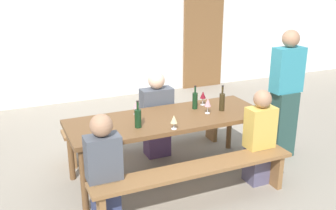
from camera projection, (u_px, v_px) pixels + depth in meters
The scene contains 18 objects.
ground_plane at pixel (168, 174), 4.75m from camera, with size 24.00×24.00×0.00m, color gray.
back_wall at pixel (94, 15), 7.22m from camera, with size 14.00×0.20×3.20m, color white.
wooden_door at pixel (203, 38), 8.14m from camera, with size 0.90×0.06×2.10m, color brown.
tasting_table at pixel (168, 123), 4.53m from camera, with size 2.34×0.84×0.75m.
bench_near at pixel (196, 175), 4.01m from camera, with size 2.24×0.30×0.45m.
bench_far at pixel (147, 127), 5.25m from camera, with size 2.24×0.30×0.45m.
wine_bottle_0 at pixel (195, 100), 4.76m from camera, with size 0.06×0.06×0.29m.
wine_bottle_1 at pixel (138, 118), 4.17m from camera, with size 0.08×0.08×0.30m.
wine_bottle_2 at pixel (222, 101), 4.69m from camera, with size 0.07×0.07×0.32m.
wine_glass_0 at pixel (203, 95), 4.89m from camera, with size 0.08×0.08×0.18m.
wine_glass_1 at pixel (174, 120), 4.12m from camera, with size 0.08×0.08×0.16m.
wine_glass_2 at pixel (136, 106), 4.57m from camera, with size 0.07×0.07×0.15m.
wine_glass_3 at pixel (208, 103), 4.59m from camera, with size 0.08×0.08×0.19m.
wine_glass_4 at pixel (102, 127), 3.92m from camera, with size 0.07×0.07×0.16m.
seated_guest_near_0 at pixel (104, 170), 3.72m from camera, with size 0.34×0.24×1.11m.
seated_guest_near_1 at pixel (259, 139), 4.42m from camera, with size 0.33×0.24×1.13m.
seated_guest_far_0 at pixel (157, 117), 5.10m from camera, with size 0.42×0.24×1.15m.
standing_host at pixel (285, 97), 5.01m from camera, with size 0.40×0.24×1.69m.
Camera 1 is at (-1.70, -3.86, 2.33)m, focal length 41.34 mm.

